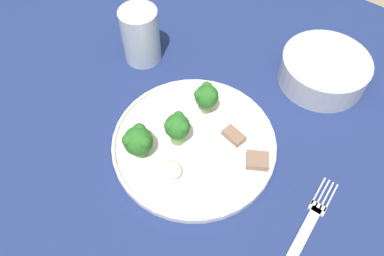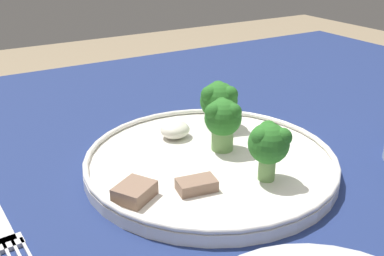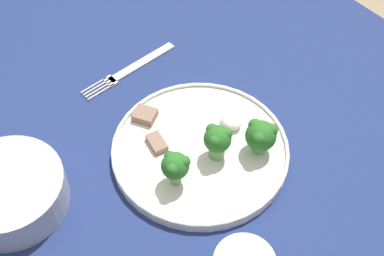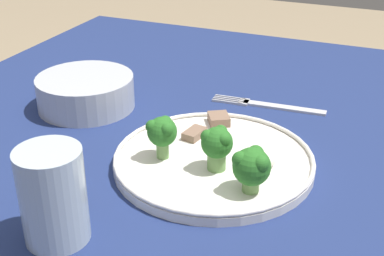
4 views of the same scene
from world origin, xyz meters
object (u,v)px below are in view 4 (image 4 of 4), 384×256
(fork, at_px, (269,106))
(drinking_glass, at_px, (54,201))
(dinner_plate, at_px, (214,160))
(cream_bowl, at_px, (86,93))

(fork, relative_size, drinking_glass, 1.77)
(dinner_plate, bearing_deg, drinking_glass, 153.25)
(cream_bowl, distance_m, drinking_glass, 0.34)
(cream_bowl, xyz_separation_m, drinking_glass, (-0.30, -0.16, 0.02))
(drinking_glass, bearing_deg, cream_bowl, 27.47)
(dinner_plate, relative_size, cream_bowl, 1.69)
(cream_bowl, bearing_deg, fork, -67.12)
(cream_bowl, bearing_deg, drinking_glass, -152.53)
(fork, relative_size, cream_bowl, 1.20)
(dinner_plate, bearing_deg, fork, -4.72)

